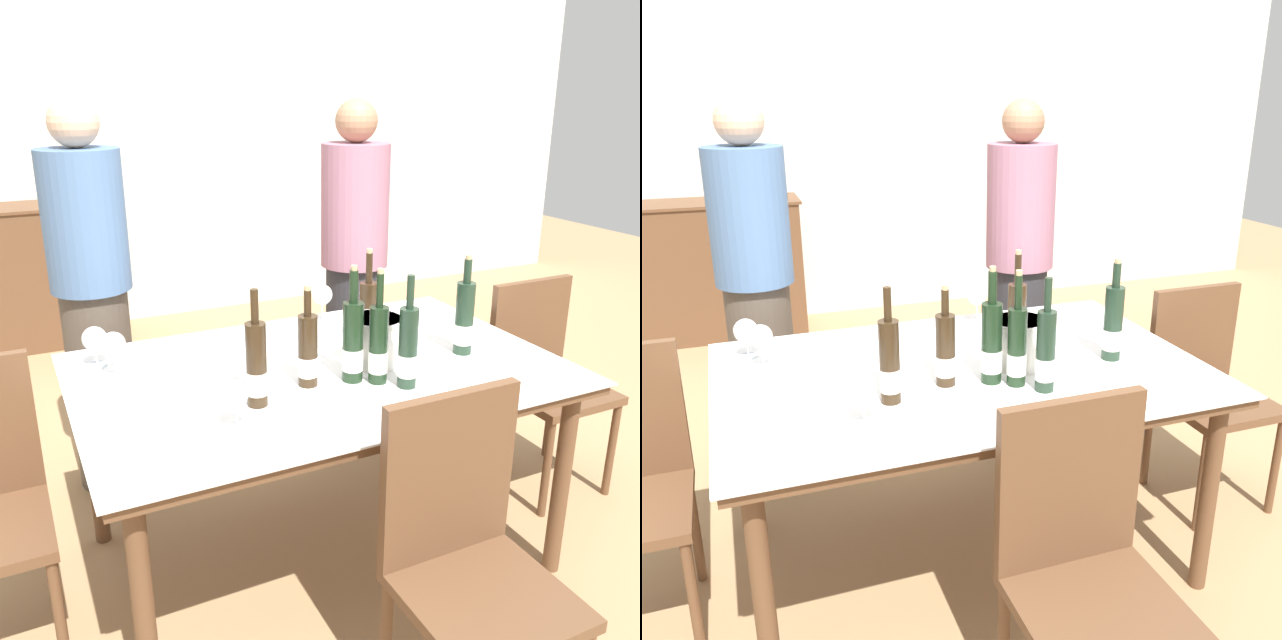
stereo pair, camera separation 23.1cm
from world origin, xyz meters
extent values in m
plane|color=#A37F56|center=(0.00, 0.00, 0.00)|extent=(12.00, 12.00, 0.00)
cube|color=silver|center=(0.00, 3.19, 1.40)|extent=(8.00, 0.10, 2.80)
cube|color=brown|center=(-0.88, 2.90, 0.47)|extent=(1.29, 0.44, 0.95)
cube|color=brown|center=(-0.88, 2.90, 0.96)|extent=(1.33, 0.46, 0.02)
cylinder|color=brown|center=(-0.74, -0.45, 0.37)|extent=(0.06, 0.06, 0.74)
cylinder|color=brown|center=(0.74, -0.45, 0.37)|extent=(0.06, 0.06, 0.74)
cylinder|color=brown|center=(-0.74, 0.45, 0.37)|extent=(0.06, 0.06, 0.74)
cylinder|color=brown|center=(0.74, 0.45, 0.37)|extent=(0.06, 0.06, 0.74)
cube|color=brown|center=(0.00, 0.00, 0.75)|extent=(1.65, 1.07, 0.04)
cube|color=white|center=(0.00, 0.00, 0.78)|extent=(1.68, 1.10, 0.01)
cylinder|color=white|center=(0.20, -0.04, 0.86)|extent=(0.19, 0.19, 0.17)
cylinder|color=white|center=(0.20, -0.04, 0.94)|extent=(0.20, 0.20, 0.01)
cylinder|color=#1E3323|center=(0.54, -0.10, 0.91)|extent=(0.07, 0.07, 0.27)
cylinder|color=white|center=(0.54, -0.10, 0.85)|extent=(0.07, 0.07, 0.08)
cylinder|color=#1E3323|center=(0.54, -0.10, 1.09)|extent=(0.03, 0.03, 0.09)
cylinder|color=tan|center=(0.54, -0.10, 1.14)|extent=(0.02, 0.02, 0.02)
cylinder|color=#332314|center=(-0.10, -0.11, 0.90)|extent=(0.07, 0.07, 0.24)
cylinder|color=white|center=(-0.10, -0.11, 0.85)|extent=(0.07, 0.07, 0.07)
cylinder|color=#332314|center=(-0.10, -0.11, 1.06)|extent=(0.02, 0.02, 0.09)
cylinder|color=tan|center=(-0.10, -0.11, 1.11)|extent=(0.02, 0.02, 0.02)
cylinder|color=#332314|center=(0.26, 0.13, 0.90)|extent=(0.07, 0.07, 0.25)
cylinder|color=silver|center=(0.26, 0.13, 0.85)|extent=(0.07, 0.07, 0.07)
cylinder|color=#332314|center=(0.26, 0.13, 1.08)|extent=(0.02, 0.02, 0.11)
cylinder|color=tan|center=(0.26, 0.13, 1.15)|extent=(0.02, 0.02, 0.02)
cylinder|color=black|center=(0.05, -0.14, 0.92)|extent=(0.07, 0.07, 0.27)
cylinder|color=white|center=(0.05, -0.14, 0.86)|extent=(0.07, 0.07, 0.08)
cylinder|color=black|center=(0.05, -0.14, 1.11)|extent=(0.03, 0.03, 0.11)
cylinder|color=tan|center=(0.05, -0.14, 1.17)|extent=(0.02, 0.02, 0.02)
cylinder|color=#1E3323|center=(0.19, -0.26, 0.91)|extent=(0.06, 0.06, 0.27)
cylinder|color=white|center=(0.19, -0.26, 0.85)|extent=(0.06, 0.06, 0.08)
cylinder|color=#1E3323|center=(0.19, -0.26, 1.10)|extent=(0.02, 0.02, 0.11)
cylinder|color=#332314|center=(-0.30, -0.17, 0.91)|extent=(0.06, 0.06, 0.27)
cylinder|color=silver|center=(-0.30, -0.17, 0.85)|extent=(0.07, 0.07, 0.08)
cylinder|color=#332314|center=(-0.30, -0.17, 1.10)|extent=(0.02, 0.02, 0.11)
cylinder|color=black|center=(0.12, -0.19, 0.91)|extent=(0.06, 0.06, 0.26)
cylinder|color=white|center=(0.12, -0.19, 0.85)|extent=(0.06, 0.06, 0.07)
cylinder|color=black|center=(0.12, -0.19, 1.10)|extent=(0.02, 0.02, 0.11)
cylinder|color=tan|center=(0.12, -0.19, 1.16)|extent=(0.02, 0.02, 0.02)
cylinder|color=white|center=(-0.70, 0.37, 0.78)|extent=(0.07, 0.07, 0.00)
cylinder|color=white|center=(-0.70, 0.37, 0.82)|extent=(0.01, 0.01, 0.07)
sphere|color=white|center=(-0.70, 0.37, 0.88)|extent=(0.09, 0.09, 0.09)
cylinder|color=white|center=(-0.41, -0.30, 0.78)|extent=(0.08, 0.08, 0.00)
cylinder|color=white|center=(-0.41, -0.30, 0.82)|extent=(0.01, 0.01, 0.08)
sphere|color=white|center=(-0.41, -0.30, 0.89)|extent=(0.08, 0.08, 0.08)
cylinder|color=white|center=(-0.66, 0.24, 0.78)|extent=(0.07, 0.07, 0.00)
cylinder|color=white|center=(-0.66, 0.24, 0.83)|extent=(0.01, 0.01, 0.08)
sphere|color=white|center=(-0.66, 0.24, 0.90)|extent=(0.08, 0.08, 0.08)
cylinder|color=white|center=(0.23, 0.45, 0.78)|extent=(0.06, 0.06, 0.00)
cylinder|color=white|center=(0.23, 0.45, 0.82)|extent=(0.01, 0.01, 0.08)
sphere|color=white|center=(0.23, 0.45, 0.90)|extent=(0.09, 0.09, 0.09)
cylinder|color=brown|center=(0.95, -0.18, 0.22)|extent=(0.03, 0.03, 0.44)
cylinder|color=brown|center=(1.32, -0.18, 0.22)|extent=(0.03, 0.03, 0.44)
cylinder|color=brown|center=(0.95, 0.18, 0.22)|extent=(0.03, 0.03, 0.44)
cylinder|color=brown|center=(1.32, 0.18, 0.22)|extent=(0.03, 0.03, 0.44)
cube|color=brown|center=(1.13, 0.00, 0.46)|extent=(0.42, 0.42, 0.04)
cube|color=brown|center=(1.13, 0.19, 0.69)|extent=(0.42, 0.04, 0.43)
cylinder|color=brown|center=(-0.95, -0.18, 0.22)|extent=(0.03, 0.03, 0.43)
cylinder|color=brown|center=(-0.95, 0.18, 0.22)|extent=(0.03, 0.03, 0.43)
cylinder|color=brown|center=(0.25, -0.68, 0.21)|extent=(0.03, 0.03, 0.42)
cube|color=brown|center=(0.07, -0.86, 0.44)|extent=(0.42, 0.42, 0.04)
cube|color=brown|center=(0.07, -0.67, 0.71)|extent=(0.42, 0.04, 0.50)
cylinder|color=#51473D|center=(-0.63, 0.89, 0.46)|extent=(0.28, 0.28, 0.91)
cylinder|color=#4C6B93|center=(-0.63, 0.89, 1.20)|extent=(0.33, 0.33, 0.57)
sphere|color=#DBAD89|center=(-0.63, 0.89, 1.59)|extent=(0.20, 0.20, 0.20)
cylinder|color=#2D2D33|center=(0.62, 0.90, 0.44)|extent=(0.28, 0.28, 0.88)
cylinder|color=#9E667A|center=(0.62, 0.90, 1.17)|extent=(0.33, 0.33, 0.59)
sphere|color=#A37556|center=(0.62, 0.90, 1.56)|extent=(0.20, 0.20, 0.20)
camera|label=1|loc=(-0.95, -1.97, 1.72)|focal=38.00mm
camera|label=2|loc=(-0.74, -2.06, 1.72)|focal=38.00mm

